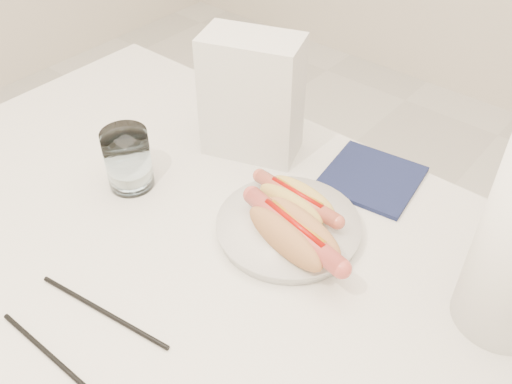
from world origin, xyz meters
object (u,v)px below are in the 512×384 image
Objects in this scene: table at (194,270)px; hotdog_right at (293,233)px; napkin_box at (252,97)px; water_glass at (128,159)px; hotdog_left at (297,201)px; plate at (288,228)px.

hotdog_right reaches higher than table.
napkin_box is at bearing 109.50° from table.
table is at bearing -11.74° from water_glass.
hotdog_left is at bearing 59.47° from table.
water_glass is at bearing -133.90° from napkin_box.
table is 5.46× the size of plate.
hotdog_right is (0.13, 0.09, 0.10)m from table.
hotdog_right is at bearing 8.71° from water_glass.
hotdog_left is (0.09, 0.15, 0.10)m from table.
napkin_box is (0.09, 0.21, 0.06)m from water_glass.
napkin_box is at bearing 153.94° from hotdog_left.
water_glass is (-0.27, -0.11, 0.02)m from hotdog_left.
hotdog_right is at bearing -44.75° from plate.
water_glass is at bearing 168.26° from table.
table is 0.20m from hotdog_left.
table is at bearing -90.79° from napkin_box.
hotdog_right is 0.32m from water_glass.
plate is 1.11× the size of hotdog_right.
napkin_box is at bearing 66.39° from water_glass.
water_glass is at bearing -160.06° from hotdog_right.
table is 6.05× the size of hotdog_right.
water_glass is at bearing -164.05° from plate.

